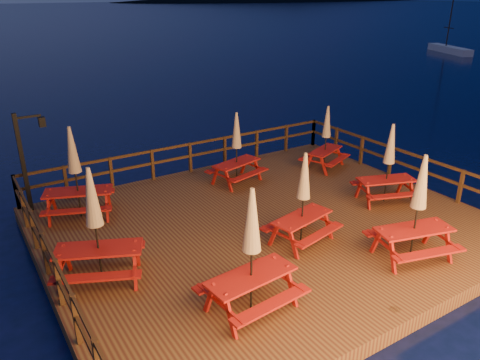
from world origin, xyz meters
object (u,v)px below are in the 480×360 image
at_px(picnic_table_0, 389,162).
at_px(picnic_table_1, 418,206).
at_px(sailboat, 449,50).
at_px(picnic_table_2, 95,224).
at_px(lamp_post, 27,153).

bearing_deg(picnic_table_0, picnic_table_1, -107.19).
xyz_separation_m(sailboat, picnic_table_2, (-46.06, -23.26, 1.49)).
height_order(sailboat, picnic_table_0, sailboat).
relative_size(lamp_post, picnic_table_1, 1.11).
bearing_deg(lamp_post, picnic_table_0, -29.41).
relative_size(picnic_table_1, picnic_table_2, 0.98).
distance_m(picnic_table_0, picnic_table_2, 8.86).
bearing_deg(sailboat, picnic_table_2, -129.47).
bearing_deg(sailboat, picnic_table_1, -122.30).
distance_m(lamp_post, picnic_table_2, 4.82).
bearing_deg(picnic_table_2, picnic_table_1, -0.16).
bearing_deg(picnic_table_0, picnic_table_2, -163.02).
relative_size(sailboat, picnic_table_0, 4.19).
height_order(lamp_post, picnic_table_1, lamp_post).
xyz_separation_m(lamp_post, picnic_table_0, (9.38, -5.29, -0.49)).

